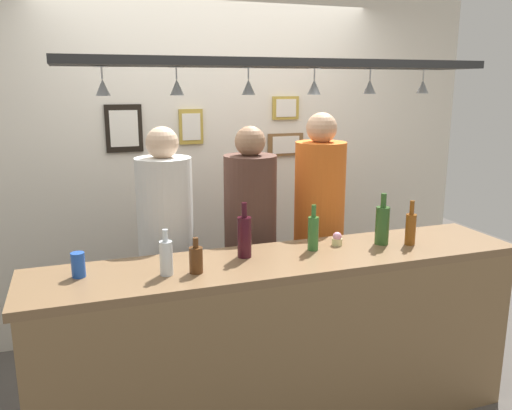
% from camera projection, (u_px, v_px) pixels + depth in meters
% --- Properties ---
extents(ground_plane, '(8.00, 8.00, 0.00)m').
position_uv_depth(ground_plane, '(261.00, 389.00, 3.36)').
color(ground_plane, '#4C4742').
extents(back_wall, '(4.40, 0.06, 2.60)m').
position_uv_depth(back_wall, '(213.00, 164.00, 4.08)').
color(back_wall, silver).
rests_on(back_wall, ground_plane).
extents(bar_counter, '(2.70, 0.55, 1.00)m').
position_uv_depth(bar_counter, '(294.00, 325.00, 2.75)').
color(bar_counter, brown).
rests_on(bar_counter, ground_plane).
extents(overhead_glass_rack, '(2.20, 0.36, 0.04)m').
position_uv_depth(overhead_glass_rack, '(282.00, 63.00, 2.63)').
color(overhead_glass_rack, black).
extents(hanging_wineglass_far_left, '(0.07, 0.07, 0.13)m').
position_uv_depth(hanging_wineglass_far_left, '(103.00, 86.00, 2.41)').
color(hanging_wineglass_far_left, silver).
rests_on(hanging_wineglass_far_left, overhead_glass_rack).
extents(hanging_wineglass_left, '(0.07, 0.07, 0.13)m').
position_uv_depth(hanging_wineglass_left, '(177.00, 86.00, 2.50)').
color(hanging_wineglass_left, silver).
rests_on(hanging_wineglass_left, overhead_glass_rack).
extents(hanging_wineglass_center_left, '(0.07, 0.07, 0.13)m').
position_uv_depth(hanging_wineglass_center_left, '(248.00, 86.00, 2.61)').
color(hanging_wineglass_center_left, silver).
rests_on(hanging_wineglass_center_left, overhead_glass_rack).
extents(hanging_wineglass_center, '(0.07, 0.07, 0.13)m').
position_uv_depth(hanging_wineglass_center, '(314.00, 86.00, 2.67)').
color(hanging_wineglass_center, silver).
rests_on(hanging_wineglass_center, overhead_glass_rack).
extents(hanging_wineglass_center_right, '(0.07, 0.07, 0.13)m').
position_uv_depth(hanging_wineglass_center_right, '(370.00, 86.00, 2.85)').
color(hanging_wineglass_center_right, silver).
rests_on(hanging_wineglass_center_right, overhead_glass_rack).
extents(hanging_wineglass_right, '(0.07, 0.07, 0.13)m').
position_uv_depth(hanging_wineglass_right, '(423.00, 86.00, 2.98)').
color(hanging_wineglass_right, silver).
rests_on(hanging_wineglass_right, overhead_glass_rack).
extents(person_left_white_patterned_shirt, '(0.34, 0.34, 1.66)m').
position_uv_depth(person_left_white_patterned_shirt, '(166.00, 234.00, 3.23)').
color(person_left_white_patterned_shirt, '#2D334C').
rests_on(person_left_white_patterned_shirt, ground_plane).
extents(person_middle_brown_shirt, '(0.34, 0.34, 1.65)m').
position_uv_depth(person_middle_brown_shirt, '(250.00, 227.00, 3.41)').
color(person_middle_brown_shirt, '#2D334C').
rests_on(person_middle_brown_shirt, ground_plane).
extents(person_right_orange_shirt, '(0.34, 0.34, 1.73)m').
position_uv_depth(person_right_orange_shirt, '(319.00, 214.00, 3.56)').
color(person_right_orange_shirt, '#2D334C').
rests_on(person_right_orange_shirt, ground_plane).
extents(bottle_soda_clear, '(0.06, 0.06, 0.23)m').
position_uv_depth(bottle_soda_clear, '(166.00, 257.00, 2.54)').
color(bottle_soda_clear, silver).
rests_on(bottle_soda_clear, bar_counter).
extents(bottle_beer_amber_tall, '(0.06, 0.06, 0.26)m').
position_uv_depth(bottle_beer_amber_tall, '(411.00, 228.00, 3.02)').
color(bottle_beer_amber_tall, brown).
rests_on(bottle_beer_amber_tall, bar_counter).
extents(bottle_beer_green_import, '(0.06, 0.06, 0.26)m').
position_uv_depth(bottle_beer_green_import, '(313.00, 232.00, 2.92)').
color(bottle_beer_green_import, '#336B2D').
rests_on(bottle_beer_green_import, bar_counter).
extents(bottle_champagne_green, '(0.08, 0.08, 0.30)m').
position_uv_depth(bottle_champagne_green, '(382.00, 224.00, 3.03)').
color(bottle_champagne_green, '#2D5623').
rests_on(bottle_champagne_green, bar_counter).
extents(bottle_beer_brown_stubby, '(0.07, 0.07, 0.18)m').
position_uv_depth(bottle_beer_brown_stubby, '(196.00, 259.00, 2.57)').
color(bottle_beer_brown_stubby, '#512D14').
rests_on(bottle_beer_brown_stubby, bar_counter).
extents(bottle_wine_dark_red, '(0.08, 0.08, 0.30)m').
position_uv_depth(bottle_wine_dark_red, '(244.00, 236.00, 2.80)').
color(bottle_wine_dark_red, '#380F19').
rests_on(bottle_wine_dark_red, bar_counter).
extents(drink_can, '(0.07, 0.07, 0.12)m').
position_uv_depth(drink_can, '(78.00, 265.00, 2.52)').
color(drink_can, '#1E4CB2').
rests_on(drink_can, bar_counter).
extents(cupcake, '(0.06, 0.06, 0.08)m').
position_uv_depth(cupcake, '(337.00, 239.00, 3.02)').
color(cupcake, beige).
rests_on(cupcake, bar_counter).
extents(picture_frame_lower_pair, '(0.30, 0.02, 0.18)m').
position_uv_depth(picture_frame_lower_pair, '(286.00, 145.00, 4.20)').
color(picture_frame_lower_pair, brown).
rests_on(picture_frame_lower_pair, back_wall).
extents(picture_frame_upper_small, '(0.22, 0.02, 0.18)m').
position_uv_depth(picture_frame_upper_small, '(286.00, 108.00, 4.13)').
color(picture_frame_upper_small, '#B29338').
rests_on(picture_frame_upper_small, back_wall).
extents(picture_frame_crest, '(0.18, 0.02, 0.26)m').
position_uv_depth(picture_frame_crest, '(191.00, 127.00, 3.91)').
color(picture_frame_crest, '#B29338').
rests_on(picture_frame_crest, back_wall).
extents(picture_frame_caricature, '(0.26, 0.02, 0.34)m').
position_uv_depth(picture_frame_caricature, '(124.00, 128.00, 3.75)').
color(picture_frame_caricature, black).
rests_on(picture_frame_caricature, back_wall).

